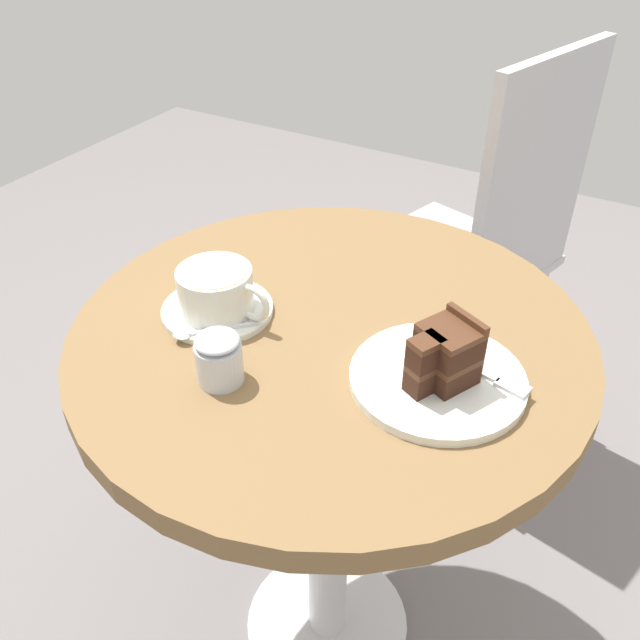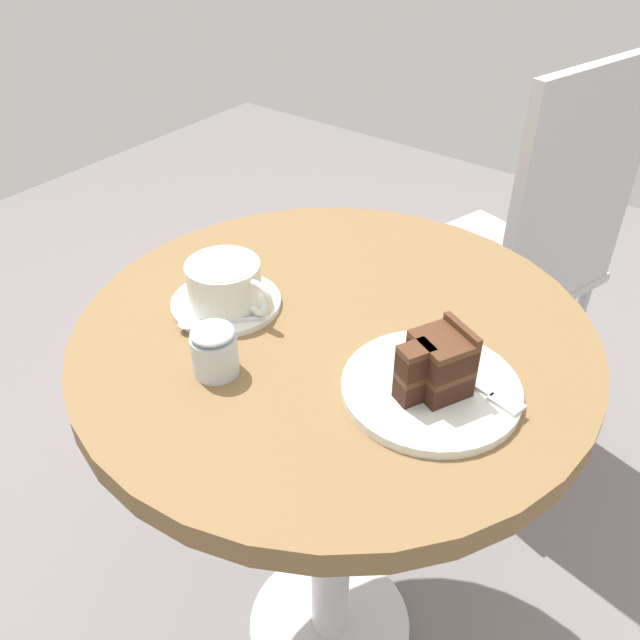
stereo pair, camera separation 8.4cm
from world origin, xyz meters
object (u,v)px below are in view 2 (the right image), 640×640
object	(u,v)px
cake_slice	(437,365)
cafe_chair	(525,246)
coffee_cup	(225,283)
sugar_pot	(214,350)
napkin	(440,381)
fork	(478,385)
saucer	(226,303)
teaspoon	(209,323)
cake_plate	(431,388)

from	to	relation	value
cake_slice	cafe_chair	bearing A→B (deg)	102.27
coffee_cup	sugar_pot	size ratio (longest dim) A/B	2.02
cake_slice	napkin	xyz separation A→B (m)	(-0.01, 0.03, -0.05)
cake_slice	fork	distance (m)	0.06
saucer	fork	bearing A→B (deg)	7.03
cake_slice	napkin	world-z (taller)	cake_slice
cake_slice	fork	bearing A→B (deg)	41.77
coffee_cup	cafe_chair	xyz separation A→B (m)	(0.16, 0.70, -0.21)
coffee_cup	sugar_pot	distance (m)	0.13
teaspoon	cafe_chair	distance (m)	0.79
cake_plate	fork	bearing A→B (deg)	33.33
cake_plate	fork	size ratio (longest dim) A/B	1.35
sugar_pot	coffee_cup	bearing A→B (deg)	127.57
teaspoon	cake_slice	xyz separation A→B (m)	(0.30, 0.06, 0.04)
coffee_cup	napkin	world-z (taller)	coffee_cup
napkin	sugar_pot	xyz separation A→B (m)	(-0.23, -0.15, 0.03)
saucer	fork	xyz separation A→B (m)	(0.36, 0.04, 0.01)
saucer	sugar_pot	bearing A→B (deg)	-51.46
cafe_chair	fork	bearing A→B (deg)	32.06
saucer	sugar_pot	size ratio (longest dim) A/B	2.25
cake_plate	cake_slice	world-z (taller)	cake_slice
cake_slice	sugar_pot	world-z (taller)	cake_slice
teaspoon	cake_slice	size ratio (longest dim) A/B	0.90
napkin	cake_plate	bearing A→B (deg)	-89.92
saucer	fork	distance (m)	0.36
cake_plate	fork	distance (m)	0.05
teaspoon	cake_slice	distance (m)	0.31
cake_slice	fork	size ratio (longest dim) A/B	0.60
saucer	sugar_pot	world-z (taller)	sugar_pot
coffee_cup	cafe_chair	world-z (taller)	cafe_chair
cake_plate	sugar_pot	bearing A→B (deg)	-151.54
fork	cake_plate	bearing A→B (deg)	-134.73
fork	cafe_chair	world-z (taller)	cafe_chair
napkin	sugar_pot	distance (m)	0.27
teaspoon	cake_slice	bearing A→B (deg)	146.78
saucer	cake_plate	distance (m)	0.31
cake_plate	napkin	world-z (taller)	cake_plate
teaspoon	sugar_pot	distance (m)	0.09
napkin	cafe_chair	world-z (taller)	cafe_chair
cafe_chair	sugar_pot	size ratio (longest dim) A/B	14.29
coffee_cup	cake_slice	bearing A→B (deg)	2.36
cake_slice	napkin	bearing A→B (deg)	102.47
teaspoon	fork	bearing A→B (deg)	151.00
cake_plate	napkin	xyz separation A→B (m)	(-0.00, 0.02, -0.00)
coffee_cup	cake_plate	bearing A→B (deg)	3.37
saucer	napkin	size ratio (longest dim) A/B	0.94
teaspoon	napkin	distance (m)	0.31
saucer	napkin	xyz separation A→B (m)	(0.31, 0.04, -0.00)
cake_slice	napkin	distance (m)	0.05
cake_plate	fork	xyz separation A→B (m)	(0.04, 0.03, 0.01)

